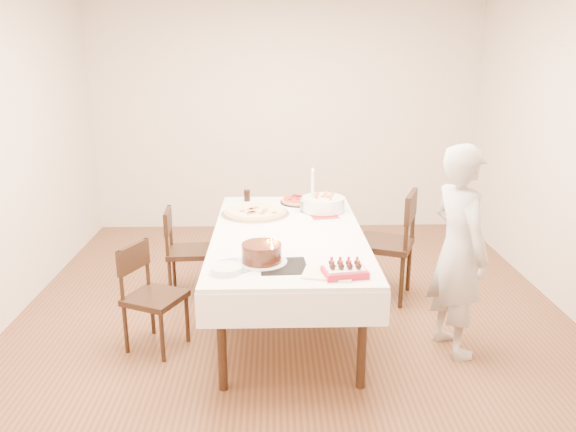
{
  "coord_description": "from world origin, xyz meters",
  "views": [
    {
      "loc": [
        -0.15,
        -4.12,
        2.09
      ],
      "look_at": [
        -0.04,
        -0.04,
        0.88
      ],
      "focal_mm": 35.0,
      "sensor_mm": 36.0,
      "label": 1
    }
  ],
  "objects_px": {
    "dining_table": "(288,277)",
    "person": "(459,251)",
    "chair_left_dessert": "(155,298)",
    "cola_glass": "(247,195)",
    "pizza_white": "(255,212)",
    "taper_candle": "(313,190)",
    "pizza_pepperoni": "(299,201)",
    "birthday_cake": "(272,250)",
    "chair_left_savory": "(189,252)",
    "pasta_bowl": "(323,204)",
    "strawberry_box": "(345,271)",
    "layer_cake": "(262,253)",
    "chair_right_savory": "(385,244)"
  },
  "relations": [
    {
      "from": "dining_table",
      "to": "pizza_pepperoni",
      "type": "bearing_deg",
      "value": 81.67
    },
    {
      "from": "chair_left_savory",
      "to": "pizza_pepperoni",
      "type": "height_order",
      "value": "pizza_pepperoni"
    },
    {
      "from": "birthday_cake",
      "to": "taper_candle",
      "type": "bearing_deg",
      "value": 73.3
    },
    {
      "from": "pizza_white",
      "to": "taper_candle",
      "type": "bearing_deg",
      "value": 4.95
    },
    {
      "from": "birthday_cake",
      "to": "strawberry_box",
      "type": "height_order",
      "value": "birthday_cake"
    },
    {
      "from": "chair_left_savory",
      "to": "pasta_bowl",
      "type": "bearing_deg",
      "value": 176.65
    },
    {
      "from": "person",
      "to": "cola_glass",
      "type": "relative_size",
      "value": 14.26
    },
    {
      "from": "pasta_bowl",
      "to": "strawberry_box",
      "type": "distance_m",
      "value": 1.45
    },
    {
      "from": "pasta_bowl",
      "to": "taper_candle",
      "type": "distance_m",
      "value": 0.17
    },
    {
      "from": "chair_right_savory",
      "to": "layer_cake",
      "type": "distance_m",
      "value": 1.55
    },
    {
      "from": "taper_candle",
      "to": "birthday_cake",
      "type": "relative_size",
      "value": 2.99
    },
    {
      "from": "chair_left_dessert",
      "to": "cola_glass",
      "type": "bearing_deg",
      "value": -89.99
    },
    {
      "from": "chair_left_savory",
      "to": "chair_left_dessert",
      "type": "bearing_deg",
      "value": 80.05
    },
    {
      "from": "dining_table",
      "to": "chair_left_savory",
      "type": "distance_m",
      "value": 1.02
    },
    {
      "from": "chair_right_savory",
      "to": "strawberry_box",
      "type": "distance_m",
      "value": 1.47
    },
    {
      "from": "dining_table",
      "to": "layer_cake",
      "type": "distance_m",
      "value": 0.81
    },
    {
      "from": "chair_left_savory",
      "to": "layer_cake",
      "type": "distance_m",
      "value": 1.44
    },
    {
      "from": "chair_left_dessert",
      "to": "cola_glass",
      "type": "height_order",
      "value": "cola_glass"
    },
    {
      "from": "pizza_pepperoni",
      "to": "birthday_cake",
      "type": "height_order",
      "value": "birthday_cake"
    },
    {
      "from": "taper_candle",
      "to": "chair_left_savory",
      "type": "bearing_deg",
      "value": 177.56
    },
    {
      "from": "birthday_cake",
      "to": "chair_right_savory",
      "type": "bearing_deg",
      "value": 48.35
    },
    {
      "from": "person",
      "to": "pasta_bowl",
      "type": "xyz_separation_m",
      "value": [
        -0.85,
        1.03,
        0.07
      ]
    },
    {
      "from": "taper_candle",
      "to": "chair_left_dessert",
      "type": "bearing_deg",
      "value": -142.63
    },
    {
      "from": "chair_left_savory",
      "to": "layer_cake",
      "type": "relative_size",
      "value": 2.35
    },
    {
      "from": "chair_right_savory",
      "to": "pizza_pepperoni",
      "type": "height_order",
      "value": "chair_right_savory"
    },
    {
      "from": "dining_table",
      "to": "layer_cake",
      "type": "relative_size",
      "value": 6.42
    },
    {
      "from": "chair_left_savory",
      "to": "strawberry_box",
      "type": "distance_m",
      "value": 1.9
    },
    {
      "from": "chair_left_dessert",
      "to": "pizza_white",
      "type": "bearing_deg",
      "value": -104.08
    },
    {
      "from": "chair_left_savory",
      "to": "birthday_cake",
      "type": "distance_m",
      "value": 1.46
    },
    {
      "from": "dining_table",
      "to": "cola_glass",
      "type": "xyz_separation_m",
      "value": [
        -0.35,
        0.92,
        0.43
      ]
    },
    {
      "from": "pasta_bowl",
      "to": "strawberry_box",
      "type": "height_order",
      "value": "pasta_bowl"
    },
    {
      "from": "dining_table",
      "to": "cola_glass",
      "type": "bearing_deg",
      "value": 110.86
    },
    {
      "from": "person",
      "to": "pizza_pepperoni",
      "type": "height_order",
      "value": "person"
    },
    {
      "from": "person",
      "to": "cola_glass",
      "type": "xyz_separation_m",
      "value": [
        -1.52,
        1.39,
        0.05
      ]
    },
    {
      "from": "chair_left_savory",
      "to": "cola_glass",
      "type": "height_order",
      "value": "cola_glass"
    },
    {
      "from": "pasta_bowl",
      "to": "strawberry_box",
      "type": "xyz_separation_m",
      "value": [
        0.0,
        -1.45,
        -0.03
      ]
    },
    {
      "from": "taper_candle",
      "to": "layer_cake",
      "type": "xyz_separation_m",
      "value": [
        -0.41,
        -1.16,
        -0.13
      ]
    },
    {
      "from": "chair_left_dessert",
      "to": "dining_table",
      "type": "bearing_deg",
      "value": -133.0
    },
    {
      "from": "dining_table",
      "to": "taper_candle",
      "type": "height_order",
      "value": "taper_candle"
    },
    {
      "from": "person",
      "to": "chair_left_dessert",
      "type": "bearing_deg",
      "value": 72.08
    },
    {
      "from": "chair_left_dessert",
      "to": "strawberry_box",
      "type": "xyz_separation_m",
      "value": [
        1.28,
        -0.49,
        0.39
      ]
    },
    {
      "from": "chair_left_savory",
      "to": "pasta_bowl",
      "type": "relative_size",
      "value": 2.16
    },
    {
      "from": "dining_table",
      "to": "pasta_bowl",
      "type": "relative_size",
      "value": 5.89
    },
    {
      "from": "person",
      "to": "taper_candle",
      "type": "bearing_deg",
      "value": 28.2
    },
    {
      "from": "pasta_bowl",
      "to": "cola_glass",
      "type": "relative_size",
      "value": 3.45
    },
    {
      "from": "dining_table",
      "to": "person",
      "type": "relative_size",
      "value": 1.42
    },
    {
      "from": "cola_glass",
      "to": "birthday_cake",
      "type": "height_order",
      "value": "birthday_cake"
    },
    {
      "from": "pizza_white",
      "to": "taper_candle",
      "type": "xyz_separation_m",
      "value": [
        0.49,
        0.04,
        0.18
      ]
    },
    {
      "from": "pizza_white",
      "to": "cola_glass",
      "type": "xyz_separation_m",
      "value": [
        -0.09,
        0.45,
        0.03
      ]
    },
    {
      "from": "pizza_white",
      "to": "pizza_pepperoni",
      "type": "xyz_separation_m",
      "value": [
        0.39,
        0.37,
        0.0
      ]
    }
  ]
}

